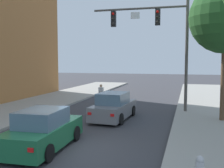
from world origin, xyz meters
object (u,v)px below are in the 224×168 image
at_px(traffic_signal_mast, 159,32).
at_px(car_following_green, 44,131).
at_px(car_lead_grey, 114,107).
at_px(pedestrian_crossing_road, 101,94).
at_px(fire_hydrant, 200,168).

bearing_deg(traffic_signal_mast, car_following_green, -110.98).
bearing_deg(car_lead_grey, pedestrian_crossing_road, 116.65).
bearing_deg(fire_hydrant, traffic_signal_mast, 102.25).
height_order(pedestrian_crossing_road, fire_hydrant, pedestrian_crossing_road).
relative_size(pedestrian_crossing_road, fire_hydrant, 2.28).
bearing_deg(car_following_green, car_lead_grey, 78.71).
height_order(car_following_green, pedestrian_crossing_road, pedestrian_crossing_road).
bearing_deg(pedestrian_crossing_road, car_lead_grey, -63.35).
relative_size(car_lead_grey, fire_hydrant, 6.01).
relative_size(traffic_signal_mast, car_following_green, 1.74).
xyz_separation_m(car_following_green, pedestrian_crossing_road, (-1.06, 10.50, 0.19)).
distance_m(car_lead_grey, pedestrian_crossing_road, 5.04).
bearing_deg(pedestrian_crossing_road, car_following_green, -84.24).
bearing_deg(fire_hydrant, car_lead_grey, 120.93).
bearing_deg(fire_hydrant, pedestrian_crossing_road, 119.39).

